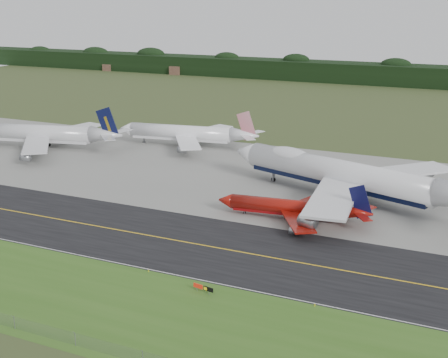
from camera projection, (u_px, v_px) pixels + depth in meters
The scene contains 15 objects.
ground at pixel (189, 235), 139.10m from camera, with size 600.00×600.00×0.00m, color #36431F.
grass_verge at pixel (95, 302), 108.61m from camera, with size 400.00×30.00×0.01m, color #335E1B.
taxiway at pixel (180, 241), 135.61m from camera, with size 400.00×32.00×0.02m, color black.
apron at pixel (270, 178), 183.51m from camera, with size 400.00×78.00×0.01m, color gray.
taxiway_centreline at pixel (180, 241), 135.60m from camera, with size 400.00×0.40×0.00m, color gold.
taxiway_edge_line at pixel (142, 268), 122.10m from camera, with size 400.00×0.25×0.00m, color silver.
perimeter_fence at pixel (44, 331), 96.99m from camera, with size 320.00×0.10×320.00m.
horizon_treeline at pixel (402, 76), 375.99m from camera, with size 700.00×25.00×12.00m.
jet_ba_747 at pixel (345, 175), 162.08m from camera, with size 75.36×60.83×19.44m.
jet_red_737 at pixel (294, 208), 148.29m from camera, with size 37.48×30.37×10.12m.
jet_navy_gold at pixel (42, 134), 218.00m from camera, with size 59.69×51.08×15.53m.
jet_star_tail at pixel (188, 134), 221.16m from camera, with size 52.26×43.30×13.79m.
taxiway_sign at pixel (203, 288), 111.57m from camera, with size 4.27×0.89×1.43m.
edge_marker_center at pixel (149, 271), 120.33m from camera, with size 0.16×0.16×0.50m, color yellow.
edge_marker_right at pixel (315, 305), 106.88m from camera, with size 0.16×0.16×0.50m, color yellow.
Camera 1 is at (61.87, -114.66, 50.90)m, focal length 50.00 mm.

